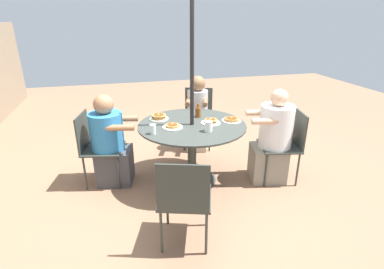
% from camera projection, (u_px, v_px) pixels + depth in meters
% --- Properties ---
extents(ground_plane, '(12.00, 12.00, 0.00)m').
position_uv_depth(ground_plane, '(192.00, 179.00, 3.76)').
color(ground_plane, '#8C664C').
extents(patio_table, '(1.26, 1.26, 0.74)m').
position_uv_depth(patio_table, '(192.00, 137.00, 3.54)').
color(patio_table, '#383D38').
rests_on(patio_table, ground).
extents(umbrella_pole, '(0.05, 0.05, 2.49)m').
position_uv_depth(umbrella_pole, '(192.00, 81.00, 3.30)').
color(umbrella_pole, black).
rests_on(umbrella_pole, ground).
extents(patio_chair_north, '(0.57, 0.57, 0.88)m').
position_uv_depth(patio_chair_north, '(198.00, 113.00, 4.63)').
color(patio_chair_north, '#333833').
rests_on(patio_chair_north, ground).
extents(diner_north, '(0.50, 0.42, 1.12)m').
position_uv_depth(diner_north, '(197.00, 116.00, 4.47)').
color(diner_north, beige).
rests_on(diner_north, ground).
extents(patio_chair_east, '(0.54, 0.54, 0.88)m').
position_uv_depth(patio_chair_east, '(95.00, 144.00, 3.54)').
color(patio_chair_east, '#333833').
rests_on(patio_chair_east, ground).
extents(diner_east, '(0.47, 0.58, 1.10)m').
position_uv_depth(diner_east, '(111.00, 145.00, 3.55)').
color(diner_east, '#3D3D42').
rests_on(diner_east, ground).
extents(patio_chair_south, '(0.56, 0.56, 0.88)m').
position_uv_depth(patio_chair_south, '(184.00, 197.00, 2.51)').
color(patio_chair_south, '#333833').
rests_on(patio_chair_south, ground).
extents(patio_chair_west, '(0.53, 0.53, 0.88)m').
position_uv_depth(patio_chair_west, '(287.00, 141.00, 3.61)').
color(patio_chair_west, '#333833').
rests_on(patio_chair_west, ground).
extents(diner_west, '(0.47, 0.56, 1.15)m').
position_uv_depth(diner_west, '(272.00, 141.00, 3.60)').
color(diner_west, gray).
rests_on(diner_west, ground).
extents(pancake_plate_a, '(0.23, 0.23, 0.05)m').
position_uv_depth(pancake_plate_a, '(173.00, 126.00, 3.38)').
color(pancake_plate_a, white).
rests_on(pancake_plate_a, patio_table).
extents(pancake_plate_b, '(0.23, 0.23, 0.06)m').
position_uv_depth(pancake_plate_b, '(211.00, 122.00, 3.51)').
color(pancake_plate_b, white).
rests_on(pancake_plate_b, patio_table).
extents(pancake_plate_c, '(0.23, 0.23, 0.07)m').
position_uv_depth(pancake_plate_c, '(159.00, 117.00, 3.65)').
color(pancake_plate_c, white).
rests_on(pancake_plate_c, patio_table).
extents(pancake_plate_d, '(0.23, 0.23, 0.05)m').
position_uv_depth(pancake_plate_d, '(231.00, 120.00, 3.58)').
color(pancake_plate_d, white).
rests_on(pancake_plate_d, patio_table).
extents(syrup_bottle, '(0.09, 0.07, 0.17)m').
position_uv_depth(syrup_bottle, '(198.00, 112.00, 3.71)').
color(syrup_bottle, brown).
rests_on(syrup_bottle, patio_table).
extents(coffee_cup, '(0.09, 0.09, 0.12)m').
position_uv_depth(coffee_cup, '(208.00, 126.00, 3.26)').
color(coffee_cup, white).
rests_on(coffee_cup, patio_table).
extents(drinking_glass_a, '(0.07, 0.07, 0.11)m').
position_uv_depth(drinking_glass_a, '(153.00, 129.00, 3.19)').
color(drinking_glass_a, silver).
rests_on(drinking_glass_a, patio_table).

